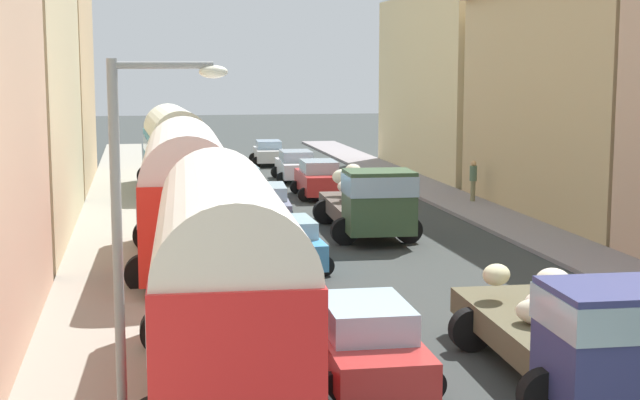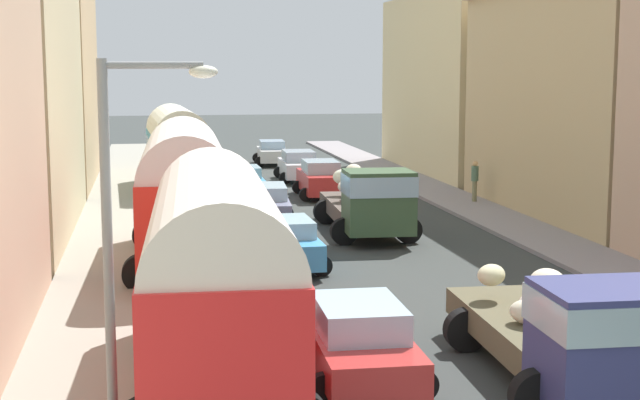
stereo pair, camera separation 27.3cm
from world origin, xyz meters
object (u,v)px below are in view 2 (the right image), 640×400
(parked_bus_1, at_px, (185,189))
(car_3, at_px, (359,341))
(car_5, at_px, (267,206))
(car_4, at_px, (287,243))
(car_6, at_px, (243,182))
(car_1, at_px, (299,166))
(cargo_truck_1, at_px, (369,201))
(parked_bus_0, at_px, (216,272))
(cargo_truck_0, at_px, (572,330))
(streetlamp_near, at_px, (124,216))
(pedestrian_1, at_px, (475,179))
(car_0, at_px, (321,179))
(parked_bus_2, at_px, (177,146))
(car_2, at_px, (272,152))

(parked_bus_1, relative_size, car_3, 2.15)
(car_5, bearing_deg, car_4, -92.53)
(car_6, bearing_deg, car_1, 60.24)
(car_5, bearing_deg, parked_bus_1, -116.42)
(cargo_truck_1, bearing_deg, parked_bus_0, -112.86)
(car_1, bearing_deg, cargo_truck_1, -90.51)
(cargo_truck_0, distance_m, car_6, 26.42)
(parked_bus_1, xyz_separation_m, car_1, (6.57, 20.16, -1.54))
(car_1, xyz_separation_m, streetlamp_near, (-7.97, -33.12, 2.85))
(cargo_truck_0, xyz_separation_m, pedestrian_1, (6.25, 22.69, -0.12))
(parked_bus_0, distance_m, car_0, 25.90)
(parked_bus_2, relative_size, car_6, 2.19)
(parked_bus_2, height_order, car_1, parked_bus_2)
(pedestrian_1, bearing_deg, parked_bus_0, -120.05)
(car_4, bearing_deg, car_3, -90.65)
(car_5, distance_m, car_6, 7.56)
(parked_bus_0, xyz_separation_m, car_4, (2.80, 10.47, -1.55))
(car_1, distance_m, pedestrian_1, 11.36)
(car_1, relative_size, car_4, 1.07)
(parked_bus_2, bearing_deg, car_2, 62.00)
(parked_bus_2, distance_m, car_5, 11.00)
(car_2, bearing_deg, parked_bus_1, -102.49)
(parked_bus_1, xyz_separation_m, car_2, (6.25, 28.22, -1.59))
(car_2, relative_size, car_5, 0.93)
(cargo_truck_0, distance_m, car_0, 26.10)
(cargo_truck_1, bearing_deg, streetlamp_near, -114.92)
(parked_bus_0, xyz_separation_m, car_1, (6.45, 31.23, -1.51))
(cargo_truck_1, relative_size, car_0, 1.73)
(car_6, bearing_deg, car_0, -1.75)
(car_2, bearing_deg, car_6, -102.59)
(cargo_truck_1, bearing_deg, parked_bus_1, -148.85)
(cargo_truck_0, height_order, car_3, cargo_truck_0)
(car_5, bearing_deg, cargo_truck_1, -39.55)
(parked_bus_0, height_order, car_3, parked_bus_0)
(parked_bus_0, distance_m, car_1, 31.92)
(car_3, bearing_deg, car_0, 81.27)
(parked_bus_2, distance_m, streetlamp_near, 30.06)
(cargo_truck_1, relative_size, car_3, 1.68)
(parked_bus_1, distance_m, cargo_truck_1, 7.58)
(cargo_truck_1, bearing_deg, car_5, 140.45)
(cargo_truck_1, distance_m, car_5, 4.16)
(car_1, bearing_deg, parked_bus_1, -108.05)
(car_1, xyz_separation_m, car_2, (-0.32, 8.06, -0.04))
(parked_bus_1, bearing_deg, car_0, 64.76)
(car_3, xyz_separation_m, car_6, (0.28, 24.68, -0.02))
(car_4, distance_m, pedestrian_1, 14.80)
(car_5, bearing_deg, parked_bus_2, 105.63)
(parked_bus_1, relative_size, parked_bus_2, 1.12)
(cargo_truck_0, xyz_separation_m, streetlamp_near, (-7.78, -0.83, 2.42))
(car_5, bearing_deg, car_2, 82.10)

